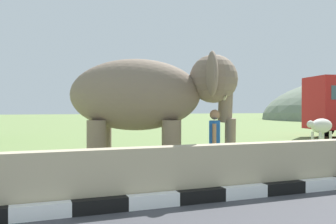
# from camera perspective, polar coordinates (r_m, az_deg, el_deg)

# --- Properties ---
(striped_curb) EXTENTS (16.20, 0.20, 0.24)m
(striped_curb) POSITION_cam_1_polar(r_m,az_deg,el_deg) (6.18, -14.55, -14.10)
(striped_curb) COLOR white
(striped_curb) RESTS_ON ground_plane
(barrier_parapet) EXTENTS (28.00, 0.36, 1.00)m
(barrier_parapet) POSITION_cam_1_polar(r_m,az_deg,el_deg) (7.05, 4.69, -9.10)
(barrier_parapet) COLOR tan
(barrier_parapet) RESTS_ON ground_plane
(elephant) EXTENTS (4.06, 3.08, 2.97)m
(elephant) POSITION_cam_1_polar(r_m,az_deg,el_deg) (8.92, -2.67, 2.29)
(elephant) COLOR #7B6858
(elephant) RESTS_ON ground_plane
(person_handler) EXTENTS (0.41, 0.60, 1.66)m
(person_handler) POSITION_cam_1_polar(r_m,az_deg,el_deg) (8.69, 7.14, -4.45)
(person_handler) COLOR navy
(person_handler) RESTS_ON ground_plane
(cow_near) EXTENTS (1.92, 1.01, 1.23)m
(cow_near) POSITION_cam_1_polar(r_m,az_deg,el_deg) (18.18, 22.31, -2.05)
(cow_near) COLOR beige
(cow_near) RESTS_ON ground_plane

